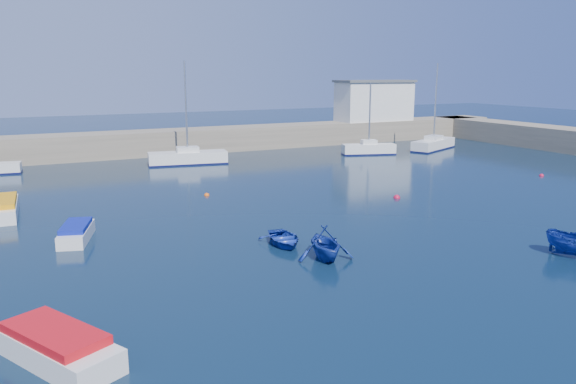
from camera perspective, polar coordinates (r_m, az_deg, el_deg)
name	(u,v)px	position (r m, az deg, el deg)	size (l,w,h in m)	color
ground	(421,311)	(22.39, 13.36, -11.66)	(220.00, 220.00, 0.00)	#0B1E32
back_wall	(146,143)	(63.45, -14.19, 4.84)	(96.00, 4.50, 2.60)	#796E5C
right_arm	(535,136)	(74.95, 23.80, 5.24)	(4.50, 32.00, 2.60)	#796E5C
harbor_office	(374,102)	(75.43, 8.75, 9.06)	(10.00, 4.00, 5.00)	silver
sailboat_6	(188,157)	(56.18, -10.14, 3.49)	(7.84, 3.35, 9.96)	silver
sailboat_7	(369,149)	(62.60, 8.20, 4.38)	(6.01, 3.29, 7.81)	silver
sailboat_8	(433,144)	(68.15, 14.55, 4.75)	(7.76, 5.15, 9.89)	silver
motorboat_0	(55,346)	(19.58, -22.56, -14.23)	(3.77, 5.15, 1.10)	silver
motorboat_1	(76,232)	(32.35, -20.71, -3.87)	(2.38, 4.03, 0.93)	silver
motorboat_2	(0,208)	(39.61, -27.18, -1.46)	(2.20, 5.59, 1.13)	silver
dinghy_center	(283,239)	(29.53, -0.46, -4.79)	(2.21, 3.10, 0.64)	navy
dinghy_left	(325,243)	(27.21, 3.79, -5.19)	(2.70, 3.13, 1.65)	navy
buoy_1	(397,198)	(41.20, 10.99, -0.61)	(0.50, 0.50, 0.50)	#B40D2F
buoy_3	(207,196)	(41.70, -8.25, -0.36)	(0.40, 0.40, 0.40)	#EF550C
buoy_4	(541,176)	(53.85, 24.35, 1.49)	(0.41, 0.41, 0.41)	#B40D2F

